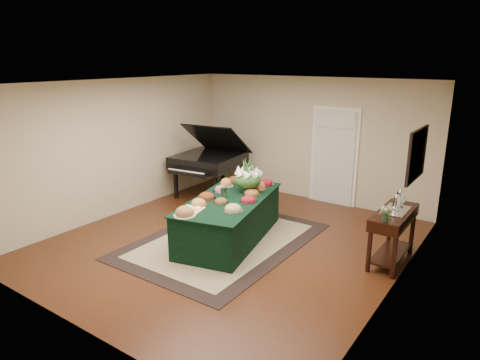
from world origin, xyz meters
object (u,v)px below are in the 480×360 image
Objects in this scene: grand_piano at (209,160)px; mahogany_sideboard at (393,223)px; buffet_table at (230,219)px; floral_centerpiece at (248,176)px.

mahogany_sideboard is at bearing -13.24° from grand_piano.
floral_centerpiece reaches higher than buffet_table.
grand_piano is (-1.90, 1.79, 0.45)m from buffet_table.
grand_piano is at bearing 136.69° from buffet_table.
buffet_table is 5.23× the size of floral_centerpiece.
grand_piano reaches higher than buffet_table.
buffet_table is 2.65m from grand_piano.
buffet_table is 1.47× the size of grand_piano.
buffet_table is 0.82m from floral_centerpiece.
buffet_table is at bearing -43.31° from grand_piano.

